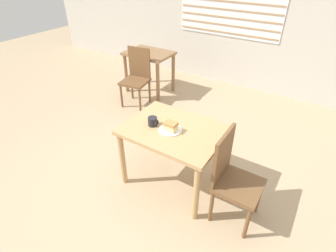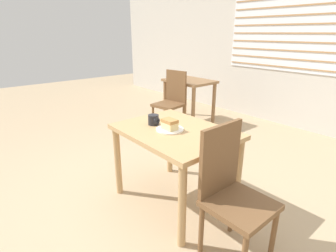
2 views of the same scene
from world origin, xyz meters
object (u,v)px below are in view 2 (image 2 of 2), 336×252
Objects in this scene: cake_slice at (170,124)px; coffee_mug at (154,120)px; dining_table_near at (175,141)px; dining_table_far at (189,88)px; chair_far_corner at (171,99)px; chair_near_window at (232,191)px; plate at (170,129)px.

cake_slice reaches higher than coffee_mug.
dining_table_near is 9.54× the size of coffee_mug.
dining_table_far is 6.31× the size of cake_slice.
chair_far_corner is 7.35× the size of cake_slice.
cake_slice reaches higher than dining_table_near.
chair_near_window is 0.74m from plate.
coffee_mug reaches higher than dining_table_far.
chair_near_window is 0.74m from cake_slice.
cake_slice is at bearing 86.30° from chair_near_window.
dining_table_far is 2.36m from plate.
dining_table_near is at bearing 17.14° from coffee_mug.
cake_slice is (0.01, -0.01, 0.05)m from plate.
coffee_mug is (1.27, -1.31, 0.26)m from chair_far_corner.
plate is at bearing 6.11° from coffee_mug.
dining_table_far is at bearing 132.46° from dining_table_near.
chair_near_window is at bearing -3.70° from cake_slice.
dining_table_near is 1.06× the size of chair_near_window.
dining_table_near is 0.70m from chair_near_window.
coffee_mug reaches higher than dining_table_near.
cake_slice is (-0.01, -0.05, 0.16)m from dining_table_near.
cake_slice is at bearing 3.11° from coffee_mug.
chair_far_corner reaches higher than dining_table_far.
chair_near_window reaches higher than plate.
chair_far_corner is at bearing 140.01° from dining_table_near.
dining_table_far reaches higher than plate.
chair_far_corner is 1.84m from coffee_mug.
plate is 2.26× the size of coffee_mug.
coffee_mug is (1.37, -1.79, 0.17)m from dining_table_far.
chair_near_window is 1.00× the size of chair_far_corner.
dining_table_far is at bearing 51.10° from chair_near_window.
chair_near_window is at bearing -41.18° from chair_far_corner.
chair_near_window is at bearing -8.26° from dining_table_near.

